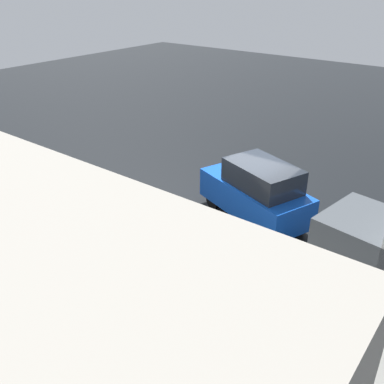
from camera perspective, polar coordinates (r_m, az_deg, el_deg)
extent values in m
plane|color=black|center=(14.68, 7.24, -3.03)|extent=(60.00, 60.00, 0.00)
cube|color=slate|center=(11.81, -3.55, -11.07)|extent=(24.00, 3.20, 0.04)
cube|color=blue|center=(14.15, 8.31, -0.66)|extent=(4.25, 2.92, 0.99)
cube|color=#1E232B|center=(13.55, 9.40, 2.13)|extent=(2.71, 2.20, 0.77)
cylinder|color=black|center=(14.87, 2.90, -1.10)|extent=(0.64, 0.41, 0.60)
cylinder|color=black|center=(15.65, 7.18, 0.23)|extent=(0.64, 0.41, 0.60)
cylinder|color=black|center=(13.15, 9.39, -5.54)|extent=(0.64, 0.41, 0.60)
cylinder|color=black|center=(14.03, 13.80, -3.76)|extent=(0.64, 0.41, 0.60)
cube|color=#474C51|center=(11.86, 21.96, -6.41)|extent=(2.32, 2.39, 1.50)
cylinder|color=black|center=(11.56, 19.83, -11.50)|extent=(0.83, 0.40, 0.80)
cylinder|color=black|center=(12.92, 23.59, -7.80)|extent=(0.83, 0.40, 0.80)
cylinder|color=red|center=(14.60, -10.60, -2.08)|extent=(0.22, 0.22, 0.62)
sphere|color=red|center=(14.43, -10.72, -0.82)|extent=(0.26, 0.26, 0.26)
cylinder|color=red|center=(14.46, -10.20, -2.01)|extent=(0.10, 0.09, 0.09)
cylinder|color=red|center=(14.67, -11.05, -1.64)|extent=(0.10, 0.09, 0.09)
cylinder|color=#2D2D2D|center=(14.74, -10.51, -3.03)|extent=(0.31, 0.31, 0.06)
cube|color=silver|center=(14.87, -13.36, 1.72)|extent=(0.25, 0.37, 0.55)
sphere|color=tan|center=(14.72, -13.52, 3.07)|extent=(0.22, 0.22, 0.22)
cylinder|color=#1E1E2D|center=(15.23, -12.84, -0.55)|extent=(0.13, 0.13, 0.85)
cylinder|color=#1E1E2D|center=(15.12, -13.34, -0.80)|extent=(0.13, 0.13, 0.85)
cylinder|color=silver|center=(15.01, -12.68, 2.04)|extent=(0.09, 0.09, 0.50)
cylinder|color=silver|center=(14.73, -14.05, 1.39)|extent=(0.09, 0.09, 0.50)
cylinder|color=#B7BABF|center=(9.08, 13.82, -22.19)|extent=(0.04, 0.04, 1.05)
cylinder|color=#B7BABF|center=(10.09, -1.58, -15.14)|extent=(0.04, 0.04, 1.05)
cylinder|color=#B7BABF|center=(11.73, -12.70, -9.01)|extent=(0.04, 0.04, 1.05)
cylinder|color=#B7BABF|center=(13.78, -20.56, -4.33)|extent=(0.04, 0.04, 1.05)
cylinder|color=#B7BABF|center=(10.55, -7.78, -9.90)|extent=(8.63, 0.04, 0.04)
cylinder|color=#B7BABF|center=(10.81, -7.64, -11.68)|extent=(8.63, 0.04, 0.04)
cylinder|color=#4C4C51|center=(14.36, -19.23, 0.28)|extent=(0.07, 0.07, 2.40)
cube|color=black|center=(13.98, -19.81, 3.76)|extent=(0.04, 0.44, 0.44)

